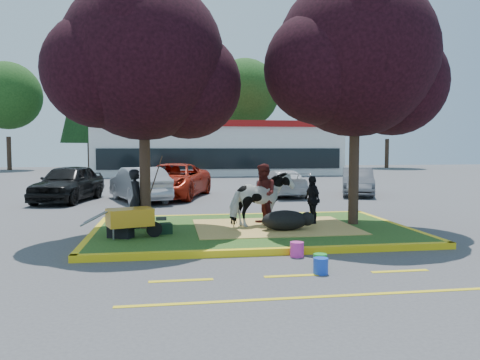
{
  "coord_description": "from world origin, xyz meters",
  "views": [
    {
      "loc": [
        -2.2,
        -12.11,
        2.28
      ],
      "look_at": [
        -0.25,
        0.5,
        1.39
      ],
      "focal_mm": 35.0,
      "sensor_mm": 36.0,
      "label": 1
    }
  ],
  "objects": [
    {
      "name": "ground",
      "position": [
        0.0,
        0.0,
        0.0
      ],
      "size": [
        90.0,
        90.0,
        0.0
      ],
      "primitive_type": "plane",
      "color": "#424244",
      "rests_on": "ground"
    },
    {
      "name": "median_island",
      "position": [
        0.0,
        0.0,
        0.07
      ],
      "size": [
        8.0,
        5.0,
        0.15
      ],
      "primitive_type": "cube",
      "color": "#224816",
      "rests_on": "ground"
    },
    {
      "name": "curb_near",
      "position": [
        0.0,
        -2.58,
        0.07
      ],
      "size": [
        8.3,
        0.16,
        0.15
      ],
      "primitive_type": "cube",
      "color": "yellow",
      "rests_on": "ground"
    },
    {
      "name": "curb_far",
      "position": [
        0.0,
        2.58,
        0.07
      ],
      "size": [
        8.3,
        0.16,
        0.15
      ],
      "primitive_type": "cube",
      "color": "yellow",
      "rests_on": "ground"
    },
    {
      "name": "curb_left",
      "position": [
        -4.08,
        0.0,
        0.07
      ],
      "size": [
        0.16,
        5.3,
        0.15
      ],
      "primitive_type": "cube",
      "color": "yellow",
      "rests_on": "ground"
    },
    {
      "name": "curb_right",
      "position": [
        4.08,
        0.0,
        0.07
      ],
      "size": [
        0.16,
        5.3,
        0.15
      ],
      "primitive_type": "cube",
      "color": "yellow",
      "rests_on": "ground"
    },
    {
      "name": "straw_bedding",
      "position": [
        0.6,
        0.0,
        0.15
      ],
      "size": [
        4.2,
        3.0,
        0.01
      ],
      "primitive_type": "cube",
      "color": "#E9BF60",
      "rests_on": "median_island"
    },
    {
      "name": "tree_purple_left",
      "position": [
        -2.78,
        0.38,
        4.36
      ],
      "size": [
        5.06,
        4.2,
        6.51
      ],
      "color": "black",
      "rests_on": "median_island"
    },
    {
      "name": "tree_purple_right",
      "position": [
        2.92,
        0.18,
        4.56
      ],
      "size": [
        5.3,
        4.4,
        6.82
      ],
      "color": "black",
      "rests_on": "median_island"
    },
    {
      "name": "fire_lane_stripe_a",
      "position": [
        -2.0,
        -4.2,
        0.0
      ],
      "size": [
        1.1,
        0.12,
        0.01
      ],
      "primitive_type": "cube",
      "color": "yellow",
      "rests_on": "ground"
    },
    {
      "name": "fire_lane_stripe_b",
      "position": [
        0.0,
        -4.2,
        0.0
      ],
      "size": [
        1.1,
        0.12,
        0.01
      ],
      "primitive_type": "cube",
      "color": "yellow",
      "rests_on": "ground"
    },
    {
      "name": "fire_lane_stripe_c",
      "position": [
        2.0,
        -4.2,
        0.0
      ],
      "size": [
        1.1,
        0.12,
        0.01
      ],
      "primitive_type": "cube",
      "color": "yellow",
      "rests_on": "ground"
    },
    {
      "name": "fire_lane_long",
      "position": [
        0.0,
        -5.4,
        0.0
      ],
      "size": [
        6.0,
        0.1,
        0.01
      ],
      "primitive_type": "cube",
      "color": "yellow",
      "rests_on": "ground"
    },
    {
      "name": "retail_building",
      "position": [
        2.0,
        27.98,
        2.25
      ],
      "size": [
        20.4,
        8.4,
        4.4
      ],
      "color": "silver",
      "rests_on": "ground"
    },
    {
      "name": "treeline",
      "position": [
        1.23,
        37.61,
        7.73
      ],
      "size": [
        46.58,
        7.8,
        14.63
      ],
      "color": "black",
      "rests_on": "ground"
    },
    {
      "name": "cow",
      "position": [
        0.26,
        0.15,
        0.88
      ],
      "size": [
        1.91,
        1.42,
        1.47
      ],
      "primitive_type": "imported",
      "rotation": [
        0.0,
        0.0,
        1.98
      ],
      "color": "silver",
      "rests_on": "median_island"
    },
    {
      "name": "calf",
      "position": [
        0.74,
        -0.56,
        0.41
      ],
      "size": [
        1.38,
        1.12,
        0.52
      ],
      "primitive_type": "ellipsoid",
      "rotation": [
        0.0,
        0.0,
        0.42
      ],
      "color": "black",
      "rests_on": "median_island"
    },
    {
      "name": "handler",
      "position": [
        -3.04,
        0.48,
        0.93
      ],
      "size": [
        0.42,
        0.6,
        1.55
      ],
      "primitive_type": "imported",
      "rotation": [
        0.0,
        0.0,
        1.66
      ],
      "color": "black",
      "rests_on": "median_island"
    },
    {
      "name": "visitor_a",
      "position": [
        0.36,
        0.33,
        0.99
      ],
      "size": [
        0.78,
        0.92,
        1.69
      ],
      "primitive_type": "imported",
      "rotation": [
        0.0,
        0.0,
        -1.39
      ],
      "color": "#4C1715",
      "rests_on": "median_island"
    },
    {
      "name": "visitor_b",
      "position": [
        1.75,
        0.33,
        0.82
      ],
      "size": [
        0.45,
        0.83,
        1.34
      ],
      "primitive_type": "imported",
      "rotation": [
        0.0,
        0.0,
        -1.41
      ],
      "color": "black",
      "rests_on": "median_island"
    },
    {
      "name": "wheelbarrow",
      "position": [
        -3.09,
        -0.95,
        0.63
      ],
      "size": [
        1.84,
        0.9,
        0.69
      ],
      "rotation": [
        0.0,
        0.0,
        0.32
      ],
      "color": "black",
      "rests_on": "median_island"
    },
    {
      "name": "gear_bag_dark",
      "position": [
        -3.32,
        -0.91,
        0.29
      ],
      "size": [
        0.64,
        0.52,
        0.29
      ],
      "primitive_type": "cube",
      "rotation": [
        0.0,
        0.0,
        -0.43
      ],
      "color": "black",
      "rests_on": "median_island"
    },
    {
      "name": "gear_bag_green",
      "position": [
        -2.37,
        -0.54,
        0.28
      ],
      "size": [
        0.53,
        0.39,
        0.26
      ],
      "primitive_type": "cube",
      "rotation": [
        0.0,
        0.0,
        0.2
      ],
      "color": "black",
      "rests_on": "median_island"
    },
    {
      "name": "bucket_green",
      "position": [
        0.62,
        -3.77,
        0.14
      ],
      "size": [
        0.28,
        0.28,
        0.27
      ],
      "primitive_type": "cylinder",
      "rotation": [
        0.0,
        0.0,
        0.1
      ],
      "color": "green",
      "rests_on": "ground"
    },
    {
      "name": "bucket_pink",
      "position": [
        0.44,
        -2.8,
        0.15
      ],
      "size": [
        0.32,
        0.32,
        0.31
      ],
      "primitive_type": "cylinder",
      "rotation": [
        0.0,
        0.0,
        0.1
      ],
      "color": "#E332A3",
      "rests_on": "ground"
    },
    {
      "name": "bucket_blue",
      "position": [
        0.5,
        -4.14,
        0.14
      ],
      "size": [
        0.29,
        0.29,
        0.29
      ],
      "primitive_type": "cylinder",
      "rotation": [
        0.0,
        0.0,
        0.08
      ],
      "color": "blue",
      "rests_on": "ground"
    },
    {
      "name": "car_black",
      "position": [
        -6.36,
        8.36,
        0.78
      ],
      "size": [
        2.73,
        4.87,
        1.56
      ],
      "primitive_type": "imported",
      "rotation": [
        0.0,
        0.0,
        -0.2
      ],
      "color": "black",
      "rests_on": "ground"
    },
    {
      "name": "car_silver",
      "position": [
        -3.41,
        7.92,
        0.73
      ],
      "size": [
        2.92,
        4.66,
        1.45
      ],
      "primitive_type": "imported",
      "rotation": [
        0.0,
        0.0,
        3.48
      ],
      "color": "#9C9DA3",
      "rests_on": "ground"
    },
    {
      "name": "car_red",
      "position": [
        -2.0,
        9.21,
        0.77
      ],
      "size": [
        4.09,
        6.08,
        1.55
      ],
      "primitive_type": "imported",
      "rotation": [
        0.0,
        0.0,
        -0.3
      ],
      "color": "#A6200D",
      "rests_on": "ground"
    },
    {
      "name": "car_white",
      "position": [
        3.07,
        9.27,
        0.61
      ],
      "size": [
        1.88,
        4.26,
        1.22
      ],
      "primitive_type": "imported",
      "rotation": [
        0.0,
        0.0,
        3.18
      ],
      "color": "silver",
      "rests_on": "ground"
    },
    {
      "name": "car_grey",
      "position": [
        6.74,
        8.99,
        0.65
      ],
      "size": [
        2.68,
        4.2,
        1.31
      ],
      "primitive_type": "imported",
      "rotation": [
        0.0,
        0.0,
        -0.36
      ],
      "color": "#595B61",
      "rests_on": "ground"
    }
  ]
}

